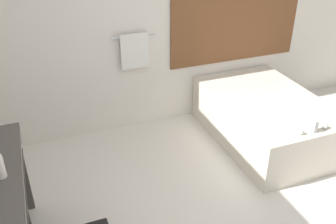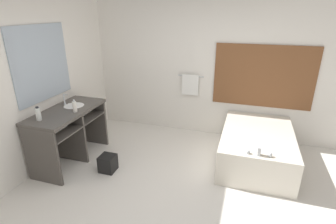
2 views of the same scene
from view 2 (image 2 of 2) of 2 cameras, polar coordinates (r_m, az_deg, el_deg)
The scene contains 9 objects.
ground_plane at distance 3.59m, azimuth 1.09°, elevation -19.16°, with size 16.00×16.00×0.00m, color silver.
wall_back_with_blinds at distance 4.99m, azimuth 8.99°, elevation 9.81°, with size 7.40×0.13×2.70m.
wall_left_with_mirror at distance 4.09m, azimuth -30.29°, elevation 4.66°, with size 0.08×7.40×2.70m.
vanity_counter at distance 4.43m, azimuth -20.67°, elevation -2.43°, with size 0.62×1.31×0.89m.
sink_faucet at distance 4.55m, azimuth -21.63°, elevation 2.56°, with size 0.09×0.04×0.18m.
bathtub at distance 4.48m, azimuth 18.69°, elevation -6.92°, with size 1.08×1.65×0.65m.
water_bottle_1 at distance 4.05m, azimuth -26.41°, elevation -0.38°, with size 0.07×0.07×0.20m.
soap_dispenser at distance 4.17m, azimuth -19.67°, elevation 1.13°, with size 0.06×0.06×0.19m.
waste_bin at distance 4.20m, azimuth -12.96°, elevation -10.81°, with size 0.23×0.23×0.26m.
Camera 2 is at (0.76, -2.61, 2.34)m, focal length 28.00 mm.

